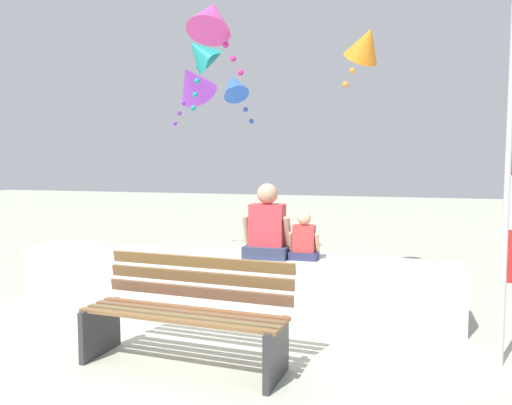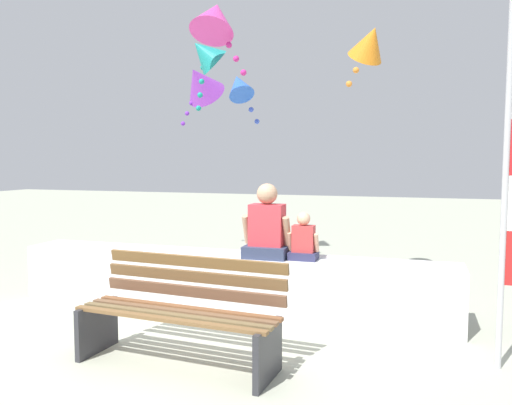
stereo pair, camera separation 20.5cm
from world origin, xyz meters
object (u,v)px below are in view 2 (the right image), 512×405
Objects in this scene: park_bench at (181,314)px; kite_purple at (200,82)px; person_adult at (267,229)px; person_child at (303,241)px; kite_orange at (370,43)px; kite_magenta at (215,18)px; kite_blue at (239,86)px; kite_teal at (205,54)px.

park_bench is 1.48× the size of kite_purple.
person_adult is at bearing -55.28° from kite_purple.
kite_orange is (0.52, 1.54, 2.38)m from person_child.
kite_magenta is at bearing 145.57° from person_child.
person_adult is 1.59× the size of person_child.
park_bench is at bearing -78.24° from kite_blue.
kite_blue is at bearing 101.76° from park_bench.
kite_orange reaches higher than person_adult.
kite_purple is (-2.60, 3.17, 2.26)m from person_child.
kite_blue is at bearing 74.71° from kite_teal.
kite_orange is at bearing 16.52° from kite_magenta.
kite_purple is 3.52m from kite_orange.
person_child is at bearing -108.63° from kite_orange.
kite_magenta is (-1.00, 0.97, 2.59)m from person_adult.
kite_magenta reaches higher than kite_orange.
park_bench is 1.70m from person_child.
kite_magenta reaches higher than kite_purple.
person_adult is 2.89m from kite_orange.
kite_teal is (-1.30, 1.32, 2.22)m from person_adult.
park_bench is 2.20× the size of person_adult.
person_child is (0.73, 1.48, 0.43)m from park_bench.
kite_orange is at bearing 71.37° from person_child.
kite_purple is at bearing 118.46° from kite_magenta.
kite_teal reaches higher than kite_blue.
kite_magenta is 2.04m from kite_orange.
park_bench is 2.04× the size of kite_orange.
person_child is (0.41, 0.00, -0.12)m from person_adult.
person_child is 0.43× the size of kite_purple.
kite_blue is 0.91m from kite_teal.
person_adult is at bearing -45.51° from kite_teal.
kite_teal is at bearing 109.18° from park_bench.
kite_teal is (0.90, -1.85, 0.08)m from kite_purple.
person_adult reaches higher than person_child.
kite_blue is 1.54m from kite_purple.
kite_blue reaches higher than park_bench.
kite_blue reaches higher than person_child.
kite_orange reaches higher than kite_blue.
kite_purple reaches higher than park_bench.
person_adult is at bearing 77.58° from park_bench.
kite_teal is (-0.97, 2.80, 2.77)m from park_bench.
kite_magenta is 1.24× the size of kite_orange.
person_adult is 0.75× the size of kite_magenta.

